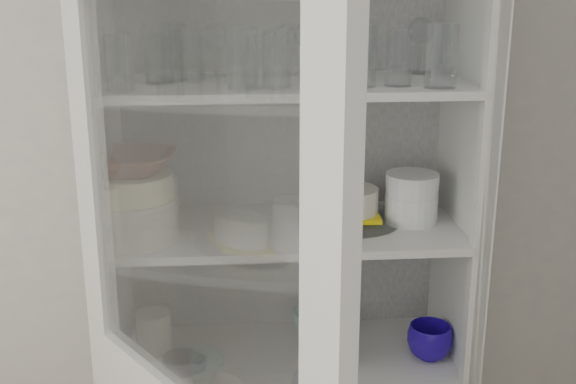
% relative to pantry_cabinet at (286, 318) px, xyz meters
% --- Properties ---
extents(wall_back, '(3.60, 0.02, 2.60)m').
position_rel_pantry_cabinet_xyz_m(wall_back, '(-0.20, 0.16, 0.36)').
color(wall_back, '#B6B6B6').
rests_on(wall_back, ground).
extents(pantry_cabinet, '(1.00, 0.45, 2.10)m').
position_rel_pantry_cabinet_xyz_m(pantry_cabinet, '(0.00, 0.00, 0.00)').
color(pantry_cabinet, silver).
rests_on(pantry_cabinet, floor).
extents(tumbler_0, '(0.08, 0.08, 0.13)m').
position_rel_pantry_cabinet_xyz_m(tumbler_0, '(-0.41, -0.22, 0.79)').
color(tumbler_0, silver).
rests_on(tumbler_0, shelf_glass).
extents(tumbler_1, '(0.10, 0.10, 0.15)m').
position_rel_pantry_cabinet_xyz_m(tumbler_1, '(-0.12, -0.22, 0.80)').
color(tumbler_1, silver).
rests_on(tumbler_1, shelf_glass).
extents(tumbler_2, '(0.09, 0.09, 0.14)m').
position_rel_pantry_cabinet_xyz_m(tumbler_2, '(-0.04, -0.20, 0.79)').
color(tumbler_2, silver).
rests_on(tumbler_2, shelf_glass).
extents(tumbler_3, '(0.07, 0.07, 0.13)m').
position_rel_pantry_cabinet_xyz_m(tumbler_3, '(-0.08, -0.17, 0.79)').
color(tumbler_3, silver).
rests_on(tumbler_3, shelf_glass).
extents(tumbler_4, '(0.09, 0.09, 0.14)m').
position_rel_pantry_cabinet_xyz_m(tumbler_4, '(0.27, -0.18, 0.79)').
color(tumbler_4, silver).
rests_on(tumbler_4, shelf_glass).
extents(tumbler_5, '(0.08, 0.08, 0.15)m').
position_rel_pantry_cabinet_xyz_m(tumbler_5, '(0.17, -0.18, 0.80)').
color(tumbler_5, silver).
rests_on(tumbler_5, shelf_glass).
extents(tumbler_6, '(0.09, 0.09, 0.16)m').
position_rel_pantry_cabinet_xyz_m(tumbler_6, '(0.36, -0.22, 0.80)').
color(tumbler_6, silver).
rests_on(tumbler_6, shelf_glass).
extents(tumbler_7, '(0.09, 0.09, 0.15)m').
position_rel_pantry_cabinet_xyz_m(tumbler_7, '(-0.33, -0.09, 0.80)').
color(tumbler_7, silver).
rests_on(tumbler_7, shelf_glass).
extents(tumbler_8, '(0.09, 0.09, 0.15)m').
position_rel_pantry_cabinet_xyz_m(tumbler_8, '(-0.30, -0.04, 0.79)').
color(tumbler_8, silver).
rests_on(tumbler_8, shelf_glass).
extents(tumbler_9, '(0.09, 0.09, 0.13)m').
position_rel_pantry_cabinet_xyz_m(tumbler_9, '(-0.25, -0.06, 0.79)').
color(tumbler_9, silver).
rests_on(tumbler_9, shelf_glass).
extents(tumbler_10, '(0.09, 0.09, 0.14)m').
position_rel_pantry_cabinet_xyz_m(tumbler_10, '(0.07, -0.05, 0.79)').
color(tumbler_10, silver).
rests_on(tumbler_10, shelf_glass).
extents(goblet_0, '(0.07, 0.07, 0.15)m').
position_rel_pantry_cabinet_xyz_m(goblet_0, '(-0.19, 0.03, 0.80)').
color(goblet_0, silver).
rests_on(goblet_0, shelf_glass).
extents(goblet_1, '(0.07, 0.07, 0.15)m').
position_rel_pantry_cabinet_xyz_m(goblet_1, '(0.00, 0.03, 0.80)').
color(goblet_1, silver).
rests_on(goblet_1, shelf_glass).
extents(goblet_2, '(0.07, 0.07, 0.16)m').
position_rel_pantry_cabinet_xyz_m(goblet_2, '(0.06, 0.03, 0.80)').
color(goblet_2, silver).
rests_on(goblet_2, shelf_glass).
extents(goblet_3, '(0.08, 0.08, 0.17)m').
position_rel_pantry_cabinet_xyz_m(goblet_3, '(0.38, 0.06, 0.80)').
color(goblet_3, silver).
rests_on(goblet_3, shelf_glass).
extents(plate_stack_front, '(0.23, 0.23, 0.11)m').
position_rel_pantry_cabinet_xyz_m(plate_stack_front, '(-0.41, -0.14, 0.38)').
color(plate_stack_front, beige).
rests_on(plate_stack_front, shelf_plates).
extents(plate_stack_back, '(0.20, 0.20, 0.11)m').
position_rel_pantry_cabinet_xyz_m(plate_stack_back, '(-0.41, 0.07, 0.38)').
color(plate_stack_back, beige).
rests_on(plate_stack_back, shelf_plates).
extents(cream_bowl, '(0.25, 0.25, 0.07)m').
position_rel_pantry_cabinet_xyz_m(cream_bowl, '(-0.41, -0.14, 0.47)').
color(cream_bowl, beige).
rests_on(cream_bowl, plate_stack_front).
extents(terracotta_bowl, '(0.26, 0.26, 0.06)m').
position_rel_pantry_cabinet_xyz_m(terracotta_bowl, '(-0.41, -0.14, 0.53)').
color(terracotta_bowl, brown).
rests_on(terracotta_bowl, cream_bowl).
extents(glass_platter, '(0.38, 0.38, 0.02)m').
position_rel_pantry_cabinet_xyz_m(glass_platter, '(0.17, -0.05, 0.33)').
color(glass_platter, silver).
rests_on(glass_platter, shelf_plates).
extents(yellow_trivet, '(0.17, 0.17, 0.01)m').
position_rel_pantry_cabinet_xyz_m(yellow_trivet, '(0.17, -0.05, 0.34)').
color(yellow_trivet, yellow).
rests_on(yellow_trivet, glass_platter).
extents(white_ramekin, '(0.21, 0.21, 0.07)m').
position_rel_pantry_cabinet_xyz_m(white_ramekin, '(0.17, -0.05, 0.38)').
color(white_ramekin, beige).
rests_on(white_ramekin, yellow_trivet).
extents(grey_bowl_stack, '(0.15, 0.15, 0.14)m').
position_rel_pantry_cabinet_xyz_m(grey_bowl_stack, '(0.35, -0.07, 0.39)').
color(grey_bowl_stack, silver).
rests_on(grey_bowl_stack, shelf_plates).
extents(mug_blue, '(0.15, 0.15, 0.10)m').
position_rel_pantry_cabinet_xyz_m(mug_blue, '(0.41, -0.12, -0.03)').
color(mug_blue, '#15118B').
rests_on(mug_blue, shelf_mugs).
extents(mug_teal, '(0.13, 0.13, 0.11)m').
position_rel_pantry_cabinet_xyz_m(mug_teal, '(0.07, -0.01, -0.03)').
color(mug_teal, teal).
rests_on(mug_teal, shelf_mugs).
extents(mug_white, '(0.13, 0.13, 0.10)m').
position_rel_pantry_cabinet_xyz_m(mug_white, '(0.10, -0.16, -0.03)').
color(mug_white, beige).
rests_on(mug_white, shelf_mugs).
extents(teal_jar, '(0.08, 0.08, 0.10)m').
position_rel_pantry_cabinet_xyz_m(teal_jar, '(0.11, -0.01, -0.03)').
color(teal_jar, teal).
rests_on(teal_jar, shelf_mugs).
extents(measuring_cups, '(0.10, 0.10, 0.04)m').
position_rel_pantry_cabinet_xyz_m(measuring_cups, '(-0.31, -0.13, -0.06)').
color(measuring_cups, '#9F9EAA').
rests_on(measuring_cups, shelf_mugs).
extents(white_canister, '(0.11, 0.11, 0.12)m').
position_rel_pantry_cabinet_xyz_m(white_canister, '(-0.39, -0.02, -0.02)').
color(white_canister, beige).
rests_on(white_canister, shelf_mugs).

